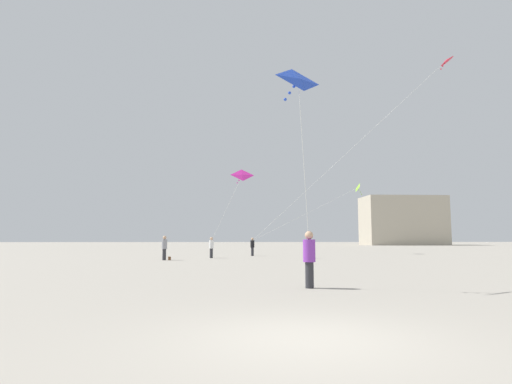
{
  "coord_description": "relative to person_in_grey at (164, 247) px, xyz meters",
  "views": [
    {
      "loc": [
        -1.13,
        -6.77,
        1.56
      ],
      "look_at": [
        0.0,
        16.36,
        4.03
      ],
      "focal_mm": 30.11,
      "sensor_mm": 36.0,
      "label": 1
    }
  ],
  "objects": [
    {
      "name": "ground_plane",
      "position": [
        6.05,
        -23.66,
        -0.93
      ],
      "size": [
        300.0,
        300.0,
        0.0
      ],
      "primitive_type": "plane",
      "color": "#9E9689"
    },
    {
      "name": "person_in_grey",
      "position": [
        0.0,
        0.0,
        0.0
      ],
      "size": [
        0.37,
        0.37,
        1.69
      ],
      "rotation": [
        0.0,
        0.0,
        1.09
      ],
      "color": "#2D2D33",
      "rests_on": "ground_plane"
    },
    {
      "name": "person_in_white",
      "position": [
        3.1,
        3.02,
        -0.05
      ],
      "size": [
        0.35,
        0.35,
        1.61
      ],
      "rotation": [
        0.0,
        0.0,
        0.08
      ],
      "color": "#2D2D33",
      "rests_on": "ground_plane"
    },
    {
      "name": "person_in_black",
      "position": [
        6.43,
        6.75,
        -0.07
      ],
      "size": [
        0.34,
        0.34,
        1.57
      ],
      "rotation": [
        0.0,
        0.0,
        5.9
      ],
      "color": "#2D2D33",
      "rests_on": "ground_plane"
    },
    {
      "name": "person_in_purple",
      "position": [
        7.25,
        -17.01,
        0.04
      ],
      "size": [
        0.38,
        0.38,
        1.76
      ],
      "rotation": [
        0.0,
        0.0,
        3.37
      ],
      "color": "#2D2D33",
      "rests_on": "ground_plane"
    },
    {
      "name": "kite_magenta_delta",
      "position": [
        5.45,
        3.08,
        5.49
      ],
      "size": [
        3.09,
        0.76,
        5.57
      ],
      "color": "#D12899"
    },
    {
      "name": "kite_crimson_diamond",
      "position": [
        20.71,
        0.28,
        13.83
      ],
      "size": [
        15.1,
        7.22,
        14.05
      ],
      "color": "red"
    },
    {
      "name": "kite_lime_delta",
      "position": [
        16.78,
        11.3,
        5.41
      ],
      "size": [
        11.13,
        5.27,
        5.57
      ],
      "color": "#8CD12D"
    },
    {
      "name": "kite_cobalt_delta",
      "position": [
        6.92,
        -17.3,
        5.58
      ],
      "size": [
        1.33,
        1.02,
        5.64
      ],
      "color": "blue"
    },
    {
      "name": "building_left_hall",
      "position": [
        41.05,
        60.5,
        4.26
      ],
      "size": [
        16.86,
        9.11,
        10.38
      ],
      "color": "#B2A893",
      "rests_on": "ground_plane"
    },
    {
      "name": "handbag_beside_flyer",
      "position": [
        0.35,
        0.1,
        -0.81
      ],
      "size": [
        0.25,
        0.35,
        0.24
      ],
      "primitive_type": "cube",
      "rotation": [
        0.0,
        0.0,
        1.94
      ],
      "color": "brown",
      "rests_on": "ground_plane"
    }
  ]
}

